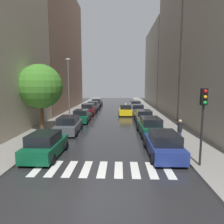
% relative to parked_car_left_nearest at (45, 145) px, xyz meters
% --- Properties ---
extents(ground_plane, '(28.00, 72.00, 0.04)m').
position_rel_parked_car_left_nearest_xyz_m(ground_plane, '(3.84, 19.22, -0.78)').
color(ground_plane, '#242426').
extents(sidewalk_left, '(3.00, 72.00, 0.15)m').
position_rel_parked_car_left_nearest_xyz_m(sidewalk_left, '(-2.66, 19.22, -0.68)').
color(sidewalk_left, gray).
rests_on(sidewalk_left, ground).
extents(sidewalk_right, '(3.00, 72.00, 0.15)m').
position_rel_parked_car_left_nearest_xyz_m(sidewalk_right, '(10.34, 19.22, -0.68)').
color(sidewalk_right, gray).
rests_on(sidewalk_right, ground).
extents(crosswalk_stripes, '(7.65, 2.20, 0.01)m').
position_rel_parked_car_left_nearest_xyz_m(crosswalk_stripes, '(3.84, -1.81, -0.75)').
color(crosswalk_stripes, silver).
rests_on(crosswalk_stripes, ground).
extents(building_left_mid, '(6.00, 21.82, 21.73)m').
position_rel_parked_car_left_nearest_xyz_m(building_left_mid, '(-7.16, 24.91, 10.11)').
color(building_left_mid, '#8C6B56').
rests_on(building_left_mid, ground).
extents(building_right_mid, '(6.00, 13.29, 22.96)m').
position_rel_parked_car_left_nearest_xyz_m(building_right_mid, '(14.84, 19.19, 10.72)').
color(building_right_mid, '#9E9384').
rests_on(building_right_mid, ground).
extents(building_right_far, '(6.00, 18.68, 17.19)m').
position_rel_parked_car_left_nearest_xyz_m(building_right_far, '(14.84, 35.79, 7.84)').
color(building_right_far, '#9E9384').
rests_on(building_right_far, ground).
extents(parked_car_left_nearest, '(2.13, 4.11, 1.61)m').
position_rel_parked_car_left_nearest_xyz_m(parked_car_left_nearest, '(0.00, 0.00, 0.00)').
color(parked_car_left_nearest, '#0C4C2D').
rests_on(parked_car_left_nearest, ground).
extents(parked_car_left_second, '(2.29, 4.73, 1.61)m').
position_rel_parked_car_left_nearest_xyz_m(parked_car_left_second, '(-0.10, 6.49, 0.00)').
color(parked_car_left_second, '#474C51').
rests_on(parked_car_left_second, ground).
extents(parked_car_left_third, '(2.08, 4.18, 1.56)m').
position_rel_parked_car_left_nearest_xyz_m(parked_car_left_third, '(0.10, 11.93, -0.02)').
color(parked_car_left_third, '#0C4C2D').
rests_on(parked_car_left_third, ground).
extents(parked_car_left_fourth, '(2.12, 4.54, 1.72)m').
position_rel_parked_car_left_nearest_xyz_m(parked_car_left_fourth, '(0.05, 17.93, 0.05)').
color(parked_car_left_fourth, maroon).
rests_on(parked_car_left_fourth, ground).
extents(parked_car_left_fifth, '(2.08, 4.52, 1.60)m').
position_rel_parked_car_left_nearest_xyz_m(parked_car_left_fifth, '(0.07, 23.22, -0.00)').
color(parked_car_left_fifth, '#474C51').
rests_on(parked_car_left_fifth, ground).
extents(parked_car_left_sixth, '(2.19, 4.80, 1.57)m').
position_rel_parked_car_left_nearest_xyz_m(parked_car_left_sixth, '(-0.04, 29.63, -0.01)').
color(parked_car_left_sixth, black).
rests_on(parked_car_left_sixth, ground).
extents(parked_car_right_nearest, '(2.15, 4.67, 1.59)m').
position_rel_parked_car_left_nearest_xyz_m(parked_car_right_nearest, '(7.66, 0.48, -0.00)').
color(parked_car_right_nearest, navy).
rests_on(parked_car_right_nearest, ground).
extents(parked_car_right_second, '(2.21, 4.80, 1.64)m').
position_rel_parked_car_left_nearest_xyz_m(parked_car_right_second, '(7.62, 5.95, 0.01)').
color(parked_car_right_second, '#0C4C2D').
rests_on(parked_car_right_second, ground).
extents(parked_car_right_third, '(2.16, 4.61, 1.54)m').
position_rel_parked_car_left_nearest_xyz_m(parked_car_right_third, '(7.70, 11.96, -0.03)').
color(parked_car_right_third, '#474C51').
rests_on(parked_car_right_third, ground).
extents(parked_car_right_fourth, '(2.15, 4.06, 1.56)m').
position_rel_parked_car_left_nearest_xyz_m(parked_car_right_fourth, '(7.57, 18.43, -0.02)').
color(parked_car_right_fourth, '#474C51').
rests_on(parked_car_right_fourth, ground).
extents(parked_car_right_fifth, '(2.15, 4.74, 1.68)m').
position_rel_parked_car_left_nearest_xyz_m(parked_car_right_fifth, '(7.58, 23.73, 0.03)').
color(parked_car_right_fifth, '#B2B7BF').
rests_on(parked_car_right_fifth, ground).
extents(taxi_midroad, '(2.13, 4.39, 1.81)m').
position_rel_parked_car_left_nearest_xyz_m(taxi_midroad, '(5.70, 17.94, 0.01)').
color(taxi_midroad, yellow).
rests_on(taxi_midroad, ground).
extents(pedestrian_foreground, '(0.36, 0.36, 1.80)m').
position_rel_parked_car_left_nearest_xyz_m(pedestrian_foreground, '(9.49, 3.19, 0.34)').
color(pedestrian_foreground, navy).
rests_on(pedestrian_foreground, sidewalk_right).
extents(street_tree_left, '(4.26, 4.26, 6.42)m').
position_rel_parked_car_left_nearest_xyz_m(street_tree_left, '(-2.87, 6.90, 3.67)').
color(street_tree_left, '#513823').
rests_on(street_tree_left, sidewalk_left).
extents(traffic_light_right_corner, '(0.30, 0.42, 4.30)m').
position_rel_parked_car_left_nearest_xyz_m(traffic_light_right_corner, '(9.29, -1.42, 2.53)').
color(traffic_light_right_corner, black).
rests_on(traffic_light_right_corner, sidewalk_right).
extents(lamp_post_left, '(0.60, 0.28, 7.68)m').
position_rel_parked_car_left_nearest_xyz_m(lamp_post_left, '(-1.71, 13.20, 3.78)').
color(lamp_post_left, '#595B60').
rests_on(lamp_post_left, sidewalk_left).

